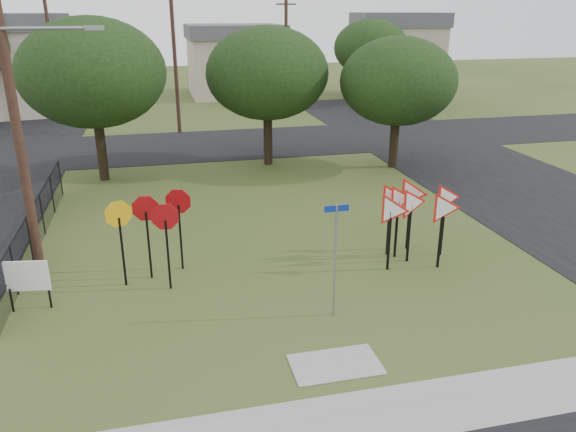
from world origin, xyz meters
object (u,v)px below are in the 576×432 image
at_px(yield_sign_cluster, 413,205).
at_px(stop_sign_cluster, 153,219).
at_px(street_name_sign, 335,254).
at_px(info_board, 27,278).

bearing_deg(yield_sign_cluster, stop_sign_cluster, 177.44).
xyz_separation_m(stop_sign_cluster, yield_sign_cluster, (7.81, -0.35, -0.08)).
relative_size(street_name_sign, info_board, 2.15).
bearing_deg(info_board, stop_sign_cluster, 17.40).
bearing_deg(stop_sign_cluster, street_name_sign, -35.58).
height_order(street_name_sign, info_board, street_name_sign).
xyz_separation_m(street_name_sign, stop_sign_cluster, (-4.40, 3.15, 0.16)).
height_order(street_name_sign, stop_sign_cluster, street_name_sign).
bearing_deg(yield_sign_cluster, info_board, -176.50).
relative_size(yield_sign_cluster, info_board, 2.22).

